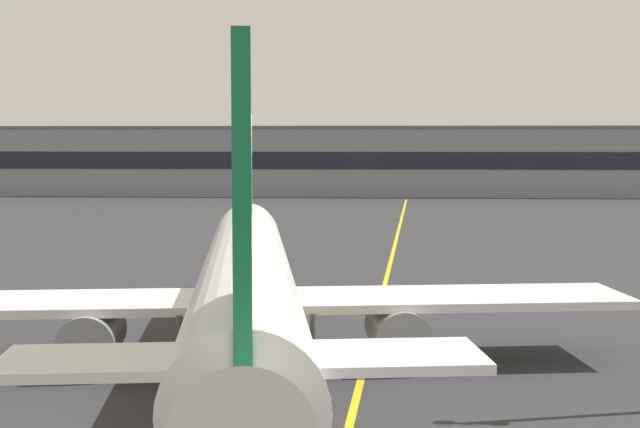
{
  "coord_description": "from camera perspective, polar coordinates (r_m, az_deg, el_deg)",
  "views": [
    {
      "loc": [
        -0.45,
        -21.09,
        9.36
      ],
      "look_at": [
        -2.7,
        17.17,
        6.19
      ],
      "focal_mm": 50.62,
      "sensor_mm": 36.0,
      "label": 1
    }
  ],
  "objects": [
    {
      "name": "taxiway_centreline",
      "position": [
        51.94,
        3.82,
        -5.65
      ],
      "size": [
        9.88,
        179.76,
        0.01
      ],
      "primitive_type": "cube",
      "rotation": [
        0.0,
        0.0,
        -0.05
      ],
      "color": "yellow",
      "rests_on": "ground"
    },
    {
      "name": "airliner_foreground",
      "position": [
        37.02,
        -4.67,
        -4.59
      ],
      "size": [
        32.36,
        41.46,
        11.65
      ],
      "color": "white",
      "rests_on": "ground"
    },
    {
      "name": "safety_cone_by_nose_gear",
      "position": [
        54.3,
        -0.79,
        -4.92
      ],
      "size": [
        0.44,
        0.44,
        0.55
      ],
      "color": "orange",
      "rests_on": "ground"
    },
    {
      "name": "terminal_building",
      "position": [
        151.45,
        5.1,
        3.36
      ],
      "size": [
        160.85,
        12.4,
        11.56
      ],
      "color": "gray",
      "rests_on": "ground"
    }
  ]
}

